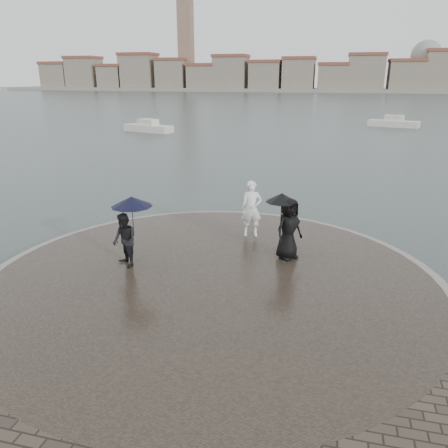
# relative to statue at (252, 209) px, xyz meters

# --- Properties ---
(ground) EXTENTS (400.00, 400.00, 0.00)m
(ground) POSITION_rel_statue_xyz_m (-0.40, -6.99, -1.30)
(ground) COLOR #2B3835
(ground) RESTS_ON ground
(kerb_ring) EXTENTS (12.50, 12.50, 0.32)m
(kerb_ring) POSITION_rel_statue_xyz_m (-0.40, -3.49, -1.14)
(kerb_ring) COLOR gray
(kerb_ring) RESTS_ON ground
(quay_tip) EXTENTS (11.90, 11.90, 0.36)m
(quay_tip) POSITION_rel_statue_xyz_m (-0.40, -3.49, -1.12)
(quay_tip) COLOR #2D261E
(quay_tip) RESTS_ON ground
(statue) EXTENTS (0.78, 0.61, 1.88)m
(statue) POSITION_rel_statue_xyz_m (0.00, 0.00, 0.00)
(statue) COLOR white
(statue) RESTS_ON quay_tip
(visitor_left) EXTENTS (1.30, 1.14, 2.04)m
(visitor_left) POSITION_rel_statue_xyz_m (-2.89, -3.34, 0.22)
(visitor_left) COLOR black
(visitor_left) RESTS_ON quay_tip
(visitor_right) EXTENTS (1.24, 1.11, 1.95)m
(visitor_right) POSITION_rel_statue_xyz_m (1.37, -1.62, 0.15)
(visitor_right) COLOR black
(visitor_right) RESTS_ON quay_tip
(far_skyline) EXTENTS (260.00, 20.00, 37.00)m
(far_skyline) POSITION_rel_statue_xyz_m (-6.69, 153.72, 4.31)
(far_skyline) COLOR gray
(far_skyline) RESTS_ON ground
(boats) EXTENTS (49.54, 14.32, 1.50)m
(boats) POSITION_rel_statue_xyz_m (6.53, 35.06, -0.92)
(boats) COLOR beige
(boats) RESTS_ON ground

